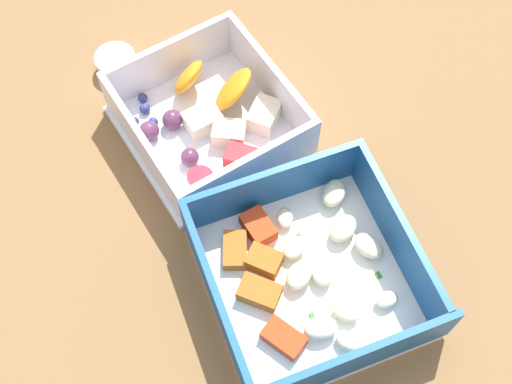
{
  "coord_description": "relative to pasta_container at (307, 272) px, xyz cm",
  "views": [
    {
      "loc": [
        -24.88,
        12.96,
        56.42
      ],
      "look_at": [
        -0.43,
        -0.58,
        4.0
      ],
      "focal_mm": 46.55,
      "sensor_mm": 36.0,
      "label": 1
    }
  ],
  "objects": [
    {
      "name": "paper_cup_liner",
      "position": [
        29.21,
        5.09,
        -0.82
      ],
      "size": [
        4.08,
        4.08,
        1.94
      ],
      "primitive_type": "cylinder",
      "color": "white",
      "rests_on": "table_surface"
    },
    {
      "name": "pasta_container",
      "position": [
        0.0,
        0.0,
        0.0
      ],
      "size": [
        19.41,
        19.11,
        5.86
      ],
      "rotation": [
        0.0,
        0.0,
        -0.14
      ],
      "color": "white",
      "rests_on": "table_surface"
    },
    {
      "name": "fruit_bowl",
      "position": [
        17.76,
        0.08,
        0.17
      ],
      "size": [
        16.32,
        15.38,
        5.68
      ],
      "rotation": [
        0.0,
        0.0,
        0.06
      ],
      "color": "white",
      "rests_on": "table_surface"
    },
    {
      "name": "table_surface",
      "position": [
        9.16,
        0.69,
        -2.79
      ],
      "size": [
        80.0,
        80.0,
        2.0
      ],
      "primitive_type": "cube",
      "color": "brown",
      "rests_on": "ground"
    }
  ]
}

